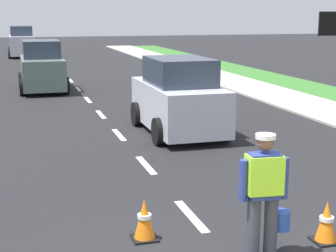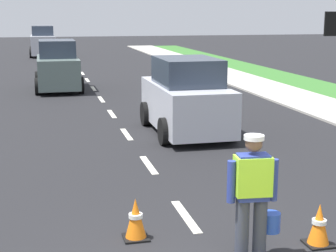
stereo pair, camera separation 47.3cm
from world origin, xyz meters
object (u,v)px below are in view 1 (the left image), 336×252
at_px(car_oncoming_third, 22,43).
at_px(car_oncoming_second, 42,68).
at_px(road_worker, 265,189).
at_px(traffic_cone_near, 326,222).
at_px(car_outgoing_ahead, 178,98).
at_px(traffic_cone_far, 144,219).

bearing_deg(car_oncoming_third, car_oncoming_second, -88.59).
distance_m(road_worker, car_oncoming_second, 16.66).
height_order(traffic_cone_near, car_oncoming_second, car_oncoming_second).
bearing_deg(road_worker, car_outgoing_ahead, 81.36).
bearing_deg(car_oncoming_second, car_outgoing_ahead, -71.50).
distance_m(traffic_cone_far, car_oncoming_second, 15.61).
distance_m(traffic_cone_far, car_outgoing_ahead, 6.97).
height_order(car_oncoming_third, car_outgoing_ahead, car_oncoming_third).
height_order(road_worker, car_oncoming_second, car_oncoming_second).
xyz_separation_m(traffic_cone_near, car_oncoming_second, (-2.97, 16.39, 0.66)).
bearing_deg(traffic_cone_near, traffic_cone_far, 161.81).
height_order(road_worker, car_outgoing_ahead, car_outgoing_ahead).
xyz_separation_m(car_oncoming_third, car_outgoing_ahead, (3.50, -27.24, -0.10)).
bearing_deg(car_oncoming_third, traffic_cone_near, -84.34).
xyz_separation_m(traffic_cone_near, car_oncoming_third, (-3.42, 34.52, 0.74)).
relative_size(car_oncoming_third, car_outgoing_ahead, 1.06).
relative_size(car_oncoming_third, car_oncoming_second, 1.07).
relative_size(traffic_cone_near, traffic_cone_far, 1.00).
bearing_deg(car_oncoming_second, road_worker, -83.39).
xyz_separation_m(road_worker, car_outgoing_ahead, (1.13, 7.44, 0.01)).
height_order(car_oncoming_third, car_oncoming_second, car_oncoming_third).
relative_size(traffic_cone_near, car_oncoming_second, 0.16).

